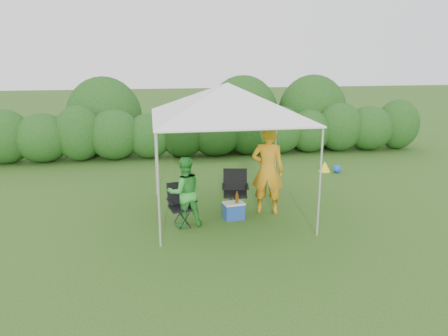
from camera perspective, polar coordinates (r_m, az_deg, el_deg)
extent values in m
plane|color=#335A1C|center=(9.23, 0.97, -6.92)|extent=(70.00, 70.00, 0.00)
ellipsoid|color=#214F18|center=(15.34, -26.71, 3.67)|extent=(1.65, 1.40, 1.73)
cylinder|color=#382616|center=(15.47, -26.40, 1.08)|extent=(0.12, 0.12, 0.30)
ellipsoid|color=#214F18|center=(15.06, -22.62, 3.64)|extent=(1.80, 1.53, 1.57)
cylinder|color=#382616|center=(15.18, -22.39, 1.28)|extent=(0.12, 0.12, 0.30)
ellipsoid|color=#214F18|center=(14.82, -18.47, 4.30)|extent=(1.57, 1.34, 1.80)
cylinder|color=#382616|center=(14.97, -18.23, 1.48)|extent=(0.12, 0.12, 0.30)
ellipsoid|color=#214F18|center=(14.70, -14.15, 4.24)|extent=(1.72, 1.47, 1.65)
cylinder|color=#382616|center=(14.84, -13.98, 1.68)|extent=(0.12, 0.12, 0.30)
ellipsoid|color=#214F18|center=(14.67, -9.78, 4.15)|extent=(1.50, 1.28, 1.50)
cylinder|color=#382616|center=(14.79, -9.68, 1.87)|extent=(0.12, 0.12, 0.30)
ellipsoid|color=#214F18|center=(14.68, -5.44, 4.76)|extent=(1.65, 1.40, 1.73)
cylinder|color=#382616|center=(14.82, -5.37, 2.05)|extent=(0.12, 0.12, 0.30)
ellipsoid|color=#214F18|center=(14.81, -1.12, 4.62)|extent=(1.80, 1.53, 1.57)
cylinder|color=#382616|center=(14.94, -1.11, 2.21)|extent=(0.12, 0.12, 0.30)
ellipsoid|color=#214F18|center=(14.99, 3.11, 5.16)|extent=(1.58, 1.34, 1.80)
cylinder|color=#382616|center=(15.14, 3.07, 2.36)|extent=(0.12, 0.12, 0.30)
ellipsoid|color=#214F18|center=(15.29, 7.19, 4.97)|extent=(1.72, 1.47, 1.65)
cylinder|color=#382616|center=(15.42, 7.11, 2.50)|extent=(0.12, 0.12, 0.30)
ellipsoid|color=#214F18|center=(15.65, 11.11, 4.76)|extent=(1.50, 1.28, 1.50)
cylinder|color=#382616|center=(15.77, 11.00, 2.61)|extent=(0.12, 0.12, 0.30)
ellipsoid|color=#214F18|center=(16.06, 14.87, 5.20)|extent=(1.65, 1.40, 1.73)
cylinder|color=#382616|center=(16.19, 14.70, 2.71)|extent=(0.12, 0.12, 0.30)
ellipsoid|color=#214F18|center=(16.56, 18.38, 4.95)|extent=(1.80, 1.53, 1.57)
cylinder|color=#382616|center=(16.67, 18.20, 2.80)|extent=(0.12, 0.12, 0.30)
ellipsoid|color=#214F18|center=(17.09, 21.74, 5.33)|extent=(1.58, 1.34, 1.80)
cylinder|color=#382616|center=(17.21, 21.50, 2.87)|extent=(0.12, 0.12, 0.30)
cylinder|color=silver|center=(7.79, -8.56, -3.05)|extent=(0.04, 0.04, 2.10)
cylinder|color=silver|center=(8.38, 12.42, -1.96)|extent=(0.04, 0.04, 2.10)
cylinder|color=silver|center=(10.69, -8.91, 1.85)|extent=(0.04, 0.04, 2.10)
cylinder|color=silver|center=(11.12, 6.74, 2.44)|extent=(0.04, 0.04, 2.10)
cube|color=white|center=(9.15, 0.46, 6.64)|extent=(3.10, 3.10, 0.03)
pyramid|color=white|center=(9.11, 0.46, 8.91)|extent=(3.10, 3.10, 0.70)
cube|color=black|center=(9.61, 1.47, -3.42)|extent=(0.58, 0.55, 0.05)
cube|color=black|center=(9.73, 1.46, -1.49)|extent=(0.53, 0.23, 0.49)
cube|color=black|center=(9.55, -0.10, -2.42)|extent=(0.12, 0.43, 0.03)
cube|color=black|center=(9.56, 3.07, -2.42)|extent=(0.12, 0.43, 0.03)
cylinder|color=black|center=(9.47, 0.18, -5.01)|extent=(0.02, 0.02, 0.41)
cylinder|color=black|center=(9.48, 2.80, -5.01)|extent=(0.02, 0.02, 0.41)
cylinder|color=black|center=(9.87, 0.19, -4.16)|extent=(0.02, 0.02, 0.41)
cylinder|color=black|center=(9.88, 2.70, -4.16)|extent=(0.02, 0.02, 0.41)
cube|color=black|center=(8.90, -5.51, -5.19)|extent=(0.56, 0.53, 0.05)
cube|color=black|center=(9.00, -5.90, -3.25)|extent=(0.49, 0.23, 0.45)
cube|color=black|center=(8.78, -7.08, -4.37)|extent=(0.13, 0.40, 0.03)
cube|color=black|center=(8.91, -4.01, -4.01)|extent=(0.13, 0.40, 0.03)
cylinder|color=black|center=(8.73, -6.38, -6.95)|extent=(0.02, 0.02, 0.38)
cylinder|color=black|center=(8.84, -3.85, -6.62)|extent=(0.02, 0.02, 0.38)
cylinder|color=black|center=(9.10, -7.05, -6.07)|extent=(0.02, 0.02, 0.38)
cylinder|color=black|center=(9.20, -4.62, -5.76)|extent=(0.02, 0.02, 0.38)
imported|color=orange|center=(9.46, 5.72, -0.29)|extent=(0.82, 0.68, 1.93)
imported|color=green|center=(8.77, -5.16, -3.13)|extent=(0.78, 0.65, 1.44)
cube|color=#214598|center=(9.29, 1.27, -5.67)|extent=(0.45, 0.35, 0.33)
cube|color=silver|center=(9.23, 1.28, -4.62)|extent=(0.47, 0.38, 0.03)
cylinder|color=#592D0C|center=(9.16, 1.70, -3.83)|extent=(0.07, 0.07, 0.26)
cone|color=yellow|center=(13.27, 13.02, 0.20)|extent=(0.36, 0.36, 0.30)
sphere|color=blue|center=(13.22, 14.53, -0.09)|extent=(0.24, 0.24, 0.24)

